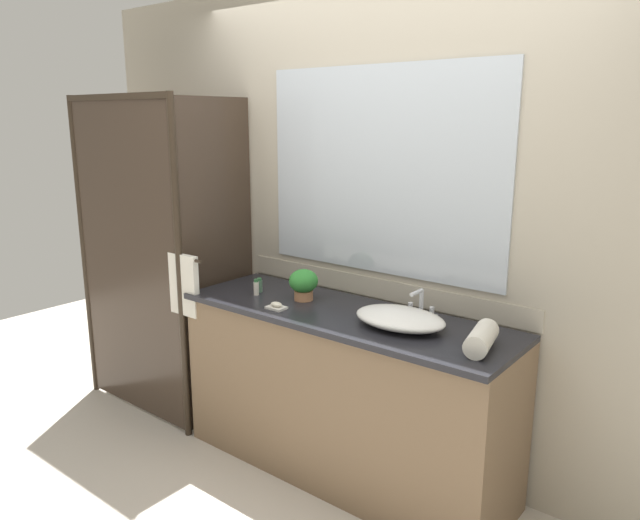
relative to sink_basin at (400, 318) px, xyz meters
The scene contains 11 objects.
ground_plane 1.00m from the sink_basin, behind, with size 8.00×8.00×0.00m, color beige.
wall_back_with_mirror 0.61m from the sink_basin, 133.88° to the left, with size 4.40×0.06×2.60m.
vanity_cabinet 0.60m from the sink_basin, behind, with size 1.80×0.58×0.90m.
shower_enclosure 1.62m from the sink_basin, behind, with size 1.20×0.59×2.00m.
sink_basin is the anchor object (origin of this frame).
faucet 0.19m from the sink_basin, 90.00° to the left, with size 0.17×0.12×0.14m.
potted_plant 0.64m from the sink_basin, behind, with size 0.16×0.16×0.17m.
soap_dish 0.66m from the sink_basin, 165.68° to the right, with size 0.10×0.07×0.04m.
amenity_bottle_lotion 0.93m from the sink_basin, behind, with size 0.03×0.03×0.08m.
amenity_bottle_conditioner 0.90m from the sink_basin, behind, with size 0.03×0.03×0.09m.
rolled_towel_near_edge 0.42m from the sink_basin, ahead, with size 0.10×0.10×0.26m, color silver.
Camera 1 is at (1.72, -2.34, 1.86)m, focal length 33.71 mm.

